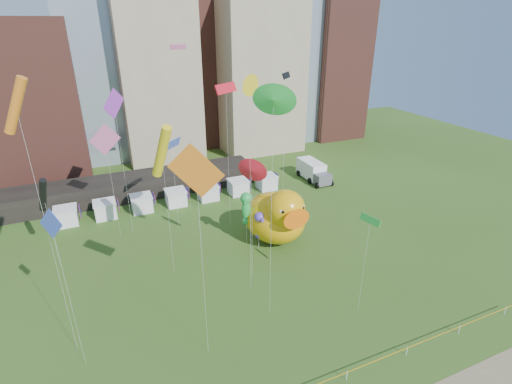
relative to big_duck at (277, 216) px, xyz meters
name	(u,v)px	position (x,y,z in m)	size (l,w,h in m)	color
skyline	(142,44)	(-7.97, 40.40, 17.90)	(101.00, 23.00, 68.00)	brown
pavilion	(136,186)	(-14.22, 21.34, -1.94)	(38.00, 6.00, 3.20)	black
vendor_tents	(176,198)	(-9.20, 15.34, -2.44)	(33.24, 2.80, 2.40)	white
big_duck	(277,216)	(0.00, 0.00, 0.00)	(7.46, 10.02, 7.71)	#DE9D0B
small_duck	(280,212)	(2.77, 4.43, -2.16)	(3.94, 4.33, 3.02)	white
seahorse_green	(246,206)	(-3.63, 0.99, 1.59)	(1.87, 2.09, 6.90)	silver
seahorse_purple	(259,223)	(-2.84, -0.93, 0.03)	(1.23, 1.53, 5.04)	silver
box_truck	(313,171)	(14.84, 15.75, -1.90)	(3.15, 7.53, 3.19)	white
kite_0	(226,89)	(-3.91, 6.31, 14.56)	(3.35, 2.49, 18.74)	silver
kite_1	(105,140)	(-17.94, 8.91, 9.26)	(3.45, 1.66, 14.80)	silver
kite_2	(286,78)	(1.62, 1.79, 16.05)	(1.79, 1.78, 20.21)	silver
kite_3	(370,221)	(1.54, -14.55, 6.17)	(0.76, 2.04, 10.11)	silver
kite_4	(250,86)	(-6.67, -7.47, 16.98)	(1.55, 1.29, 21.49)	silver
kite_5	(171,145)	(-10.67, 7.41, 8.26)	(2.88, 2.86, 12.38)	silver
kite_6	(16,106)	(-23.29, -8.91, 16.96)	(2.28, 1.32, 22.41)	silver
kite_7	(114,105)	(-16.36, 9.14, 13.12)	(2.57, 2.34, 18.59)	silver
kite_8	(252,170)	(-5.64, -5.39, 8.70)	(1.45, 2.01, 13.36)	silver
kite_9	(178,51)	(-7.81, 12.35, 18.52)	(2.01, 0.42, 22.79)	silver
kite_10	(43,195)	(-24.88, 4.77, 5.33)	(1.74, 2.46, 10.93)	silver
kite_11	(273,100)	(-6.34, -11.28, 16.47)	(1.83, 1.95, 21.23)	silver
kite_12	(162,152)	(-13.29, -1.23, 10.31)	(2.32, 3.40, 16.67)	silver
kite_13	(52,227)	(-22.69, -10.99, 9.17)	(1.55, 1.83, 14.15)	silver
kite_14	(196,173)	(-13.23, -13.85, 12.62)	(3.47, 1.75, 18.25)	silver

